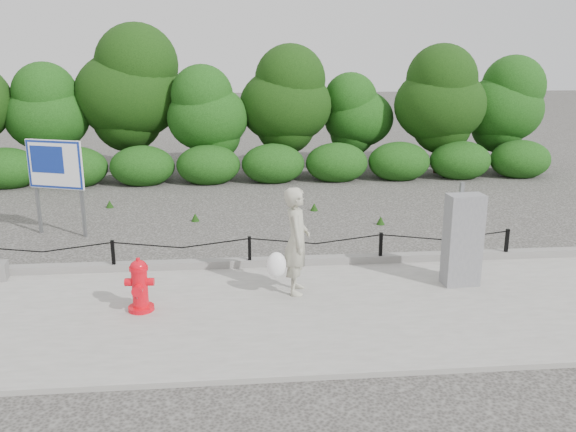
% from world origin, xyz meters
% --- Properties ---
extents(ground, '(90.00, 90.00, 0.00)m').
position_xyz_m(ground, '(0.00, 0.00, 0.00)').
color(ground, '#2D2B28').
rests_on(ground, ground).
extents(sidewalk, '(14.00, 4.00, 0.08)m').
position_xyz_m(sidewalk, '(0.00, -2.00, 0.04)').
color(sidewalk, gray).
rests_on(sidewalk, ground).
extents(curb, '(14.00, 0.22, 0.14)m').
position_xyz_m(curb, '(0.00, 0.05, 0.15)').
color(curb, slate).
rests_on(curb, sidewalk).
extents(chain_barrier, '(10.06, 0.06, 0.60)m').
position_xyz_m(chain_barrier, '(0.00, 0.00, 0.46)').
color(chain_barrier, black).
rests_on(chain_barrier, sidewalk).
extents(treeline, '(20.32, 3.72, 4.68)m').
position_xyz_m(treeline, '(-0.61, 8.95, 2.44)').
color(treeline, black).
rests_on(treeline, ground).
extents(fire_hydrant, '(0.46, 0.47, 0.87)m').
position_xyz_m(fire_hydrant, '(-1.77, -1.79, 0.49)').
color(fire_hydrant, red).
rests_on(fire_hydrant, sidewalk).
extents(pedestrian, '(0.77, 0.71, 1.81)m').
position_xyz_m(pedestrian, '(0.72, -1.29, 0.96)').
color(pedestrian, '#A4A28C').
rests_on(pedestrian, sidewalk).
extents(utility_cabinet, '(0.63, 0.46, 1.77)m').
position_xyz_m(utility_cabinet, '(3.62, -1.19, 0.89)').
color(utility_cabinet, gray).
rests_on(utility_cabinet, sidewalk).
extents(advertising_sign, '(1.28, 0.52, 2.15)m').
position_xyz_m(advertising_sign, '(-4.12, 2.65, 1.51)').
color(advertising_sign, slate).
rests_on(advertising_sign, ground).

